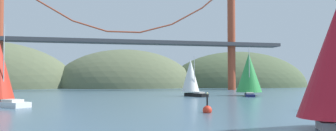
% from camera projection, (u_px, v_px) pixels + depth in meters
% --- Properties ---
extents(headland_center, '(63.39, 44.00, 34.38)m').
position_uv_depth(headland_center, '(126.00, 88.00, 156.65)').
color(headland_center, '#5B6647').
rests_on(headland_center, ground_plane).
extents(headland_right, '(69.76, 44.00, 34.31)m').
position_uv_depth(headland_right, '(239.00, 87.00, 169.13)').
color(headland_right, '#4C5B3D').
rests_on(headland_right, ground_plane).
extents(suspension_bridge, '(114.00, 6.00, 38.89)m').
position_uv_depth(suspension_bridge, '(124.00, 38.00, 117.27)').
color(suspension_bridge, '#A34228').
rests_on(suspension_bridge, ground_plane).
extents(sailboat_green_sail, '(7.90, 10.51, 11.38)m').
position_uv_depth(sailboat_green_sail, '(249.00, 73.00, 81.98)').
color(sailboat_green_sail, '#191E4C').
rests_on(sailboat_green_sail, ground_plane).
extents(sailboat_white_mainsail, '(5.31, 7.91, 9.18)m').
position_uv_depth(sailboat_white_mainsail, '(191.00, 77.00, 79.77)').
color(sailboat_white_mainsail, black).
rests_on(sailboat_white_mainsail, ground_plane).
extents(channel_buoy, '(1.10, 1.10, 2.64)m').
position_uv_depth(channel_buoy, '(207.00, 110.00, 40.65)').
color(channel_buoy, red).
rests_on(channel_buoy, ground_plane).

